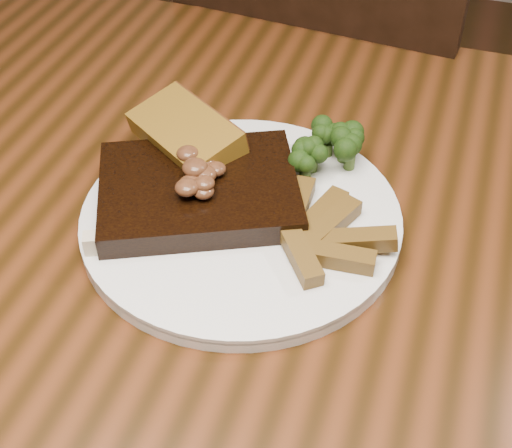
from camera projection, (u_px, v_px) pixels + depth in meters
The scene contains 9 objects.
dining_table at pixel (242, 318), 0.72m from camera, with size 1.60×0.90×0.75m.
chair_far at pixel (324, 139), 1.25m from camera, with size 0.45×0.45×0.87m.
plate at pixel (241, 220), 0.68m from camera, with size 0.31×0.31×0.01m, color white.
steak at pixel (199, 192), 0.68m from camera, with size 0.19×0.14×0.03m, color black.
steak_bone at pixel (173, 240), 0.64m from camera, with size 0.16×0.01×0.02m, color beige.
mushroom_pile at pixel (195, 167), 0.67m from camera, with size 0.07×0.07×0.03m, color #5B311C, non-canonical shape.
garlic_bread at pixel (187, 149), 0.73m from camera, with size 0.12×0.07×0.03m, color brown.
potato_wedges at pixel (313, 237), 0.64m from camera, with size 0.09×0.09×0.02m, color brown, non-canonical shape.
broccoli_cluster at pixel (327, 155), 0.72m from camera, with size 0.07×0.07×0.04m, color #1E330B, non-canonical shape.
Camera 1 is at (0.16, -0.43, 1.22)m, focal length 50.00 mm.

